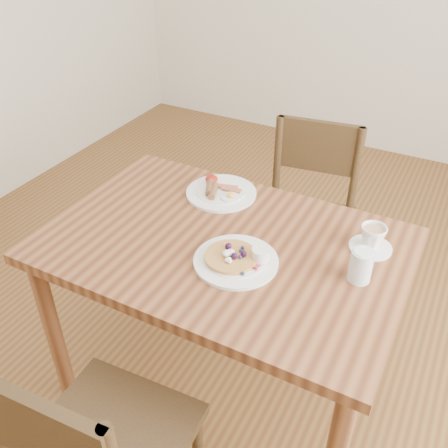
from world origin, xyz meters
name	(u,v)px	position (x,y,z in m)	size (l,w,h in m)	color
ground	(224,383)	(0.00, 0.00, 0.00)	(5.00, 5.00, 0.00)	brown
dining_table	(224,264)	(0.00, 0.00, 0.65)	(1.20, 0.80, 0.75)	brown
chair_near	(96,448)	(-0.03, -0.68, 0.49)	(0.44, 0.44, 0.88)	#3F2B17
chair_far	(306,212)	(0.07, 0.68, 0.49)	(0.47, 0.47, 0.88)	#3F2B17
pancake_plate	(237,259)	(0.09, -0.08, 0.76)	(0.27, 0.27, 0.06)	white
breakfast_plate	(220,192)	(-0.15, 0.26, 0.76)	(0.27, 0.27, 0.04)	white
teacup_saucer	(372,239)	(0.44, 0.19, 0.79)	(0.14, 0.14, 0.09)	white
water_glass	(361,266)	(0.45, 0.02, 0.80)	(0.07, 0.07, 0.11)	silver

